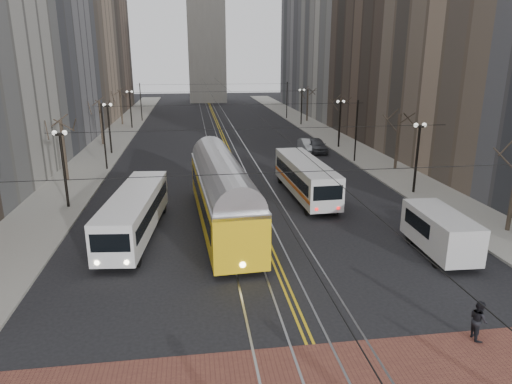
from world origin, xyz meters
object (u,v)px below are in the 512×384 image
object	(u,v)px
transit_bus	(135,215)
cargo_van	(440,234)
sedan_parked	(458,230)
streetcar	(222,200)
sedan_grey	(316,145)
pedestrian_c	(479,320)
sedan_silver	(308,145)
rear_bus	(305,179)

from	to	relation	value
transit_bus	cargo_van	xyz separation A→B (m)	(17.48, -5.31, -0.16)
transit_bus	sedan_parked	size ratio (longest dim) A/B	2.69
streetcar	sedan_grey	distance (m)	26.61
cargo_van	sedan_parked	distance (m)	3.12
pedestrian_c	sedan_silver	bearing A→B (deg)	1.86
sedan_silver	sedan_parked	world-z (taller)	sedan_silver
streetcar	cargo_van	size ratio (longest dim) A/B	2.78
sedan_silver	pedestrian_c	bearing A→B (deg)	-94.23
streetcar	pedestrian_c	size ratio (longest dim) A/B	9.52
transit_bus	pedestrian_c	world-z (taller)	transit_bus
transit_bus	rear_bus	distance (m)	14.33
sedan_grey	sedan_parked	xyz separation A→B (m)	(1.53, -27.61, -0.22)
transit_bus	sedan_parked	distance (m)	20.16
transit_bus	sedan_grey	distance (m)	30.38
sedan_silver	pedestrian_c	size ratio (longest dim) A/B	2.66
rear_bus	streetcar	bearing A→B (deg)	-142.17
streetcar	pedestrian_c	world-z (taller)	streetcar
rear_bus	sedan_grey	bearing A→B (deg)	70.08
streetcar	rear_bus	distance (m)	9.20
streetcar	rear_bus	size ratio (longest dim) A/B	1.40
rear_bus	sedan_grey	world-z (taller)	rear_bus
cargo_van	sedan_parked	bearing A→B (deg)	40.69
sedan_grey	sedan_silver	world-z (taller)	sedan_grey
streetcar	transit_bus	bearing A→B (deg)	-174.09
transit_bus	cargo_van	world-z (taller)	transit_bus
sedan_parked	sedan_grey	bearing A→B (deg)	98.64
transit_bus	sedan_grey	world-z (taller)	transit_bus
sedan_parked	pedestrian_c	world-z (taller)	pedestrian_c
pedestrian_c	sedan_parked	bearing A→B (deg)	-21.51
streetcar	cargo_van	world-z (taller)	streetcar
pedestrian_c	sedan_grey	bearing A→B (deg)	0.45
streetcar	cargo_van	xyz separation A→B (m)	(11.92, -6.21, -0.61)
rear_bus	pedestrian_c	distance (m)	20.08
sedan_parked	cargo_van	bearing A→B (deg)	-135.66
pedestrian_c	cargo_van	bearing A→B (deg)	-13.01
rear_bus	sedan_silver	world-z (taller)	rear_bus
cargo_van	sedan_parked	size ratio (longest dim) A/B	1.35
transit_bus	streetcar	xyz separation A→B (m)	(5.56, 0.90, 0.44)
streetcar	cargo_van	bearing A→B (deg)	-30.81
cargo_van	sedan_silver	world-z (taller)	cargo_van
streetcar	sedan_parked	size ratio (longest dim) A/B	3.75
transit_bus	rear_bus	size ratio (longest dim) A/B	1.00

